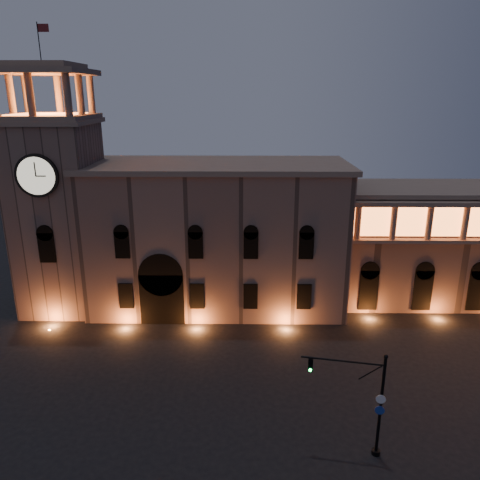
% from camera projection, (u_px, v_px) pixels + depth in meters
% --- Properties ---
extents(ground, '(160.00, 160.00, 0.00)m').
position_uv_depth(ground, '(228.00, 416.00, 38.26)').
color(ground, black).
rests_on(ground, ground).
extents(government_building, '(30.80, 12.80, 17.60)m').
position_uv_depth(government_building, '(217.00, 236.00, 56.57)').
color(government_building, '#795C4F').
rests_on(government_building, ground).
extents(clock_tower, '(9.80, 9.80, 32.40)m').
position_uv_depth(clock_tower, '(59.00, 207.00, 54.73)').
color(clock_tower, '#795C4F').
rests_on(clock_tower, ground).
extents(traffic_light, '(5.96, 1.44, 8.29)m').
position_uv_depth(traffic_light, '(366.00, 402.00, 33.14)').
color(traffic_light, black).
rests_on(traffic_light, ground).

